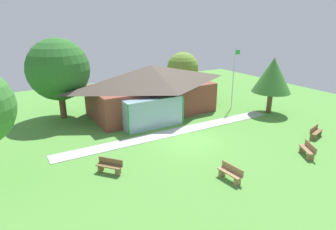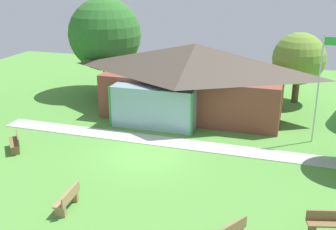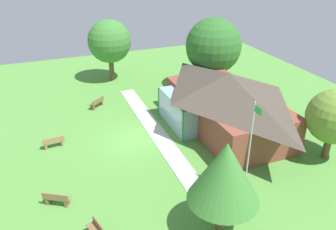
{
  "view_description": "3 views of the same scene",
  "coord_description": "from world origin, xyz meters",
  "px_view_note": "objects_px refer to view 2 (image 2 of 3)",
  "views": [
    {
      "loc": [
        -11.04,
        -15.62,
        8.38
      ],
      "look_at": [
        -0.0,
        2.88,
        1.07
      ],
      "focal_mm": 30.94,
      "sensor_mm": 36.0,
      "label": 1
    },
    {
      "loc": [
        6.64,
        -17.72,
        8.66
      ],
      "look_at": [
        0.22,
        2.97,
        1.09
      ],
      "focal_mm": 44.79,
      "sensor_mm": 36.0,
      "label": 2
    },
    {
      "loc": [
        20.57,
        -5.61,
        12.75
      ],
      "look_at": [
        -0.96,
        2.93,
        1.0
      ],
      "focal_mm": 36.37,
      "sensor_mm": 36.0,
      "label": 3
    }
  ],
  "objects_px": {
    "tree_behind_pavilion_left": "(105,35)",
    "pavilion": "(193,78)",
    "bench_front_center": "(68,199)",
    "tree_behind_pavilion_right": "(299,59)",
    "bench_mid_left": "(15,143)",
    "bench_lawn_far_right": "(329,224)",
    "flagpole": "(319,84)"
  },
  "relations": [
    {
      "from": "pavilion",
      "to": "tree_behind_pavilion_right",
      "type": "bearing_deg",
      "value": 34.47
    },
    {
      "from": "flagpole",
      "to": "tree_behind_pavilion_right",
      "type": "bearing_deg",
      "value": 98.81
    },
    {
      "from": "pavilion",
      "to": "bench_lawn_far_right",
      "type": "xyz_separation_m",
      "value": [
        7.6,
        -11.2,
        -1.87
      ]
    },
    {
      "from": "tree_behind_pavilion_left",
      "to": "bench_mid_left",
      "type": "bearing_deg",
      "value": -89.24
    },
    {
      "from": "bench_lawn_far_right",
      "to": "bench_mid_left",
      "type": "relative_size",
      "value": 1.09
    },
    {
      "from": "pavilion",
      "to": "bench_mid_left",
      "type": "xyz_separation_m",
      "value": [
        -7.09,
        -8.35,
        -1.87
      ]
    },
    {
      "from": "tree_behind_pavilion_left",
      "to": "pavilion",
      "type": "bearing_deg",
      "value": -21.32
    },
    {
      "from": "pavilion",
      "to": "flagpole",
      "type": "xyz_separation_m",
      "value": [
        7.23,
        -2.72,
        0.86
      ]
    },
    {
      "from": "pavilion",
      "to": "flagpole",
      "type": "relative_size",
      "value": 2.06
    },
    {
      "from": "bench_front_center",
      "to": "bench_lawn_far_right",
      "type": "bearing_deg",
      "value": -87.31
    },
    {
      "from": "pavilion",
      "to": "bench_front_center",
      "type": "height_order",
      "value": "pavilion"
    },
    {
      "from": "bench_front_center",
      "to": "tree_behind_pavilion_right",
      "type": "height_order",
      "value": "tree_behind_pavilion_right"
    },
    {
      "from": "bench_lawn_far_right",
      "to": "flagpole",
      "type": "bearing_deg",
      "value": -102.16
    },
    {
      "from": "bench_lawn_far_right",
      "to": "bench_front_center",
      "type": "xyz_separation_m",
      "value": [
        -9.37,
        -1.22,
        0.0
      ]
    },
    {
      "from": "bench_mid_left",
      "to": "tree_behind_pavilion_right",
      "type": "distance_m",
      "value": 18.44
    },
    {
      "from": "pavilion",
      "to": "flagpole",
      "type": "distance_m",
      "value": 7.77
    },
    {
      "from": "bench_mid_left",
      "to": "bench_front_center",
      "type": "bearing_deg",
      "value": -167.16
    },
    {
      "from": "tree_behind_pavilion_right",
      "to": "bench_lawn_far_right",
      "type": "bearing_deg",
      "value": -84.63
    },
    {
      "from": "pavilion",
      "to": "tree_behind_pavilion_right",
      "type": "relative_size",
      "value": 2.46
    },
    {
      "from": "bench_lawn_far_right",
      "to": "pavilion",
      "type": "bearing_deg",
      "value": -70.5
    },
    {
      "from": "tree_behind_pavilion_left",
      "to": "tree_behind_pavilion_right",
      "type": "height_order",
      "value": "tree_behind_pavilion_left"
    },
    {
      "from": "pavilion",
      "to": "bench_lawn_far_right",
      "type": "height_order",
      "value": "pavilion"
    },
    {
      "from": "pavilion",
      "to": "bench_mid_left",
      "type": "height_order",
      "value": "pavilion"
    },
    {
      "from": "bench_front_center",
      "to": "tree_behind_pavilion_left",
      "type": "relative_size",
      "value": 0.22
    },
    {
      "from": "pavilion",
      "to": "tree_behind_pavilion_left",
      "type": "xyz_separation_m",
      "value": [
        -7.24,
        2.82,
        1.95
      ]
    },
    {
      "from": "tree_behind_pavilion_right",
      "to": "pavilion",
      "type": "bearing_deg",
      "value": -145.53
    },
    {
      "from": "flagpole",
      "to": "tree_behind_pavilion_right",
      "type": "distance_m",
      "value": 7.03
    },
    {
      "from": "bench_mid_left",
      "to": "tree_behind_pavilion_left",
      "type": "height_order",
      "value": "tree_behind_pavilion_left"
    },
    {
      "from": "bench_front_center",
      "to": "tree_behind_pavilion_right",
      "type": "relative_size",
      "value": 0.32
    },
    {
      "from": "bench_front_center",
      "to": "tree_behind_pavilion_left",
      "type": "xyz_separation_m",
      "value": [
        -5.47,
        15.24,
        3.82
      ]
    },
    {
      "from": "pavilion",
      "to": "tree_behind_pavilion_right",
      "type": "xyz_separation_m",
      "value": [
        6.15,
        4.22,
        0.73
      ]
    },
    {
      "from": "tree_behind_pavilion_right",
      "to": "tree_behind_pavilion_left",
      "type": "bearing_deg",
      "value": -174.04
    }
  ]
}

